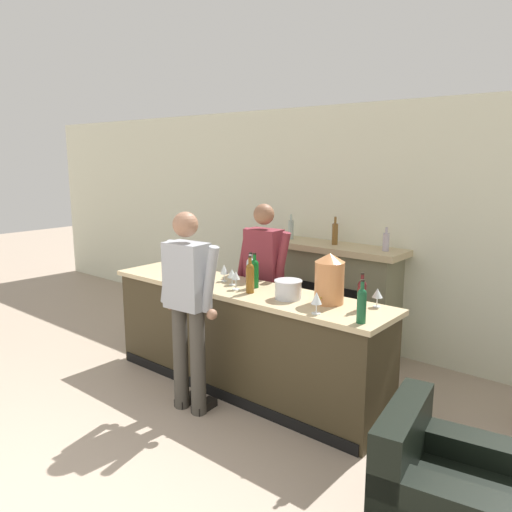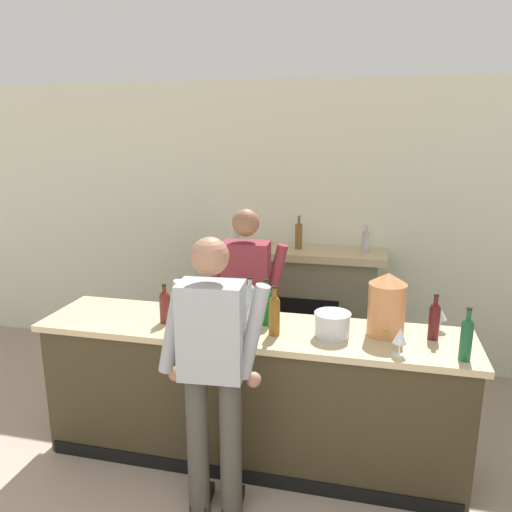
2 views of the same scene
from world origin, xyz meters
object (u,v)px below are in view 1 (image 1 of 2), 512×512
(wine_bottle_chardonnay_pale, at_px, (254,272))
(wine_glass_by_dispenser, at_px, (236,276))
(wine_bottle_port_short, at_px, (362,294))
(wine_bottle_merlot_tall, at_px, (192,266))
(wine_bottle_burgundy_dark, at_px, (251,269))
(wine_glass_front_right, at_px, (316,299))
(wine_bottle_rose_blush, at_px, (250,277))
(person_customer, at_px, (188,304))
(copper_dispenser, at_px, (329,278))
(ice_bucket_steel, at_px, (288,289))
(wine_glass_back_row, at_px, (224,270))
(wine_glass_mid_counter, at_px, (377,294))
(wine_glass_front_left, at_px, (232,274))
(person_bartender, at_px, (263,279))
(armchair_black, at_px, (440,497))
(fireplace_stone, at_px, (335,296))
(wine_bottle_cabernet_heavy, at_px, (362,304))

(wine_bottle_chardonnay_pale, height_order, wine_glass_by_dispenser, wine_bottle_chardonnay_pale)
(wine_bottle_port_short, xyz_separation_m, wine_bottle_merlot_tall, (-1.77, -0.13, -0.01))
(wine_bottle_burgundy_dark, xyz_separation_m, wine_glass_front_right, (1.01, -0.42, -0.01))
(wine_bottle_chardonnay_pale, distance_m, wine_bottle_rose_blush, 0.19)
(wine_bottle_burgundy_dark, bearing_deg, person_customer, -91.75)
(person_customer, height_order, wine_glass_by_dispenser, person_customer)
(wine_bottle_port_short, relative_size, wine_glass_front_right, 1.75)
(copper_dispenser, distance_m, wine_glass_front_right, 0.33)
(ice_bucket_steel, bearing_deg, wine_glass_front_right, -25.84)
(wine_glass_back_row, distance_m, wine_glass_mid_counter, 1.52)
(ice_bucket_steel, xyz_separation_m, wine_bottle_merlot_tall, (-1.14, -0.03, 0.04))
(wine_bottle_burgundy_dark, distance_m, wine_glass_back_row, 0.26)
(wine_glass_by_dispenser, height_order, wine_glass_front_left, wine_glass_by_dispenser)
(person_customer, xyz_separation_m, wine_glass_front_right, (1.03, 0.37, 0.15))
(wine_bottle_port_short, xyz_separation_m, wine_glass_front_right, (-0.22, -0.30, -0.01))
(wine_bottle_merlot_tall, xyz_separation_m, wine_bottle_burgundy_dark, (0.54, 0.24, 0.01))
(person_bartender, xyz_separation_m, wine_glass_by_dispenser, (0.18, -0.62, 0.17))
(armchair_black, xyz_separation_m, wine_glass_back_row, (-2.41, 0.77, 0.85))
(copper_dispenser, relative_size, wine_glass_mid_counter, 2.70)
(wine_glass_front_right, bearing_deg, wine_glass_by_dispenser, 171.72)
(person_customer, xyz_separation_m, person_bartender, (-0.09, 1.12, -0.01))
(fireplace_stone, xyz_separation_m, wine_bottle_burgundy_dark, (-0.17, -1.29, 0.51))
(person_customer, height_order, wine_bottle_burgundy_dark, person_customer)
(wine_bottle_burgundy_dark, relative_size, wine_glass_back_row, 1.77)
(wine_bottle_port_short, distance_m, wine_glass_mid_counter, 0.16)
(wine_glass_back_row, bearing_deg, copper_dispenser, 0.65)
(wine_glass_by_dispenser, height_order, wine_glass_mid_counter, wine_glass_by_dispenser)
(wine_bottle_port_short, xyz_separation_m, wine_glass_mid_counter, (0.06, 0.15, -0.02))
(ice_bucket_steel, xyz_separation_m, wine_bottle_port_short, (0.63, 0.10, 0.05))
(wine_bottle_port_short, height_order, wine_glass_by_dispenser, wine_bottle_port_short)
(fireplace_stone, height_order, wine_bottle_port_short, fireplace_stone)
(wine_bottle_rose_blush, height_order, wine_bottle_cabernet_heavy, wine_bottle_rose_blush)
(fireplace_stone, relative_size, wine_glass_back_row, 9.65)
(wine_glass_back_row, xyz_separation_m, wine_glass_by_dispenser, (0.29, -0.16, 0.01))
(wine_glass_by_dispenser, bearing_deg, person_customer, -99.91)
(fireplace_stone, bearing_deg, person_bartender, -106.69)
(wine_bottle_merlot_tall, distance_m, wine_glass_mid_counter, 1.85)
(wine_glass_mid_counter, bearing_deg, wine_bottle_cabernet_heavy, -78.34)
(wine_glass_front_right, bearing_deg, wine_bottle_merlot_tall, 173.68)
(wine_bottle_burgundy_dark, distance_m, wine_glass_by_dispenser, 0.29)
(wine_bottle_chardonnay_pale, bearing_deg, wine_bottle_rose_blush, -61.87)
(armchair_black, distance_m, copper_dispenser, 1.75)
(fireplace_stone, distance_m, wine_glass_front_right, 1.97)
(wine_bottle_port_short, xyz_separation_m, wine_glass_front_left, (-1.30, -0.07, -0.02))
(wine_bottle_chardonnay_pale, bearing_deg, wine_bottle_port_short, 0.08)
(wine_bottle_rose_blush, bearing_deg, wine_glass_by_dispenser, 178.90)
(wine_glass_mid_counter, bearing_deg, wine_glass_front_right, -121.31)
(wine_bottle_port_short, xyz_separation_m, wine_bottle_cabernet_heavy, (0.15, -0.28, 0.01))
(person_customer, xyz_separation_m, wine_glass_front_left, (-0.05, 0.60, 0.14))
(fireplace_stone, bearing_deg, wine_glass_front_left, -99.26)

